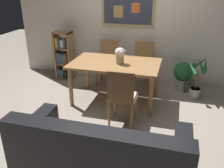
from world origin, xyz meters
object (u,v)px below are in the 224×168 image
(dining_table, at_px, (115,67))
(dining_chair_near_right, at_px, (122,94))
(bookshelf, at_px, (64,56))
(flower_vase, at_px, (120,55))
(dining_chair_far_left, at_px, (108,59))
(dining_chair_far_right, at_px, (143,61))
(leather_couch, at_px, (101,159))
(potted_ivy, at_px, (183,75))
(potted_palm, at_px, (197,79))

(dining_table, relative_size, dining_chair_near_right, 1.68)
(bookshelf, distance_m, flower_vase, 1.70)
(dining_chair_far_left, height_order, dining_chair_far_right, same)
(dining_chair_far_right, relative_size, leather_couch, 0.51)
(leather_couch, height_order, potted_ivy, leather_couch)
(dining_table, xyz_separation_m, dining_chair_far_right, (0.38, 0.81, -0.10))
(bookshelf, bearing_deg, flower_vase, -29.08)
(dining_chair_far_left, distance_m, leather_couch, 2.82)
(dining_chair_far_right, xyz_separation_m, flower_vase, (-0.29, -0.84, 0.35))
(bookshelf, xyz_separation_m, potted_palm, (2.78, -0.27, -0.13))
(leather_couch, bearing_deg, dining_chair_far_left, 104.76)
(flower_vase, bearing_deg, dining_chair_far_right, 71.08)
(dining_chair_far_left, relative_size, bookshelf, 0.87)
(dining_chair_near_right, height_order, bookshelf, bookshelf)
(flower_vase, bearing_deg, leather_couch, -82.09)
(dining_chair_near_right, xyz_separation_m, bookshelf, (-1.67, 1.58, -0.03))
(potted_palm, distance_m, flower_vase, 1.51)
(dining_chair_far_left, xyz_separation_m, dining_chair_far_right, (0.74, 0.03, 0.00))
(dining_table, bearing_deg, dining_chair_far_right, 65.11)
(dining_table, height_order, potted_ivy, dining_table)
(dining_chair_far_right, height_order, potted_palm, dining_chair_far_right)
(dining_chair_near_right, bearing_deg, leather_couch, -87.63)
(dining_chair_far_left, bearing_deg, potted_palm, -8.55)
(potted_ivy, bearing_deg, dining_chair_near_right, -117.96)
(dining_chair_near_right, xyz_separation_m, potted_ivy, (0.87, 1.64, -0.22))
(leather_couch, distance_m, bookshelf, 3.23)
(potted_palm, bearing_deg, bookshelf, 174.42)
(bookshelf, height_order, flower_vase, bookshelf)
(dining_chair_far_left, xyz_separation_m, leather_couch, (0.72, -2.72, -0.23))
(bookshelf, bearing_deg, potted_palm, -5.58)
(dining_chair_far_right, distance_m, leather_couch, 2.76)
(dining_chair_near_right, distance_m, leather_couch, 1.17)
(potted_palm, bearing_deg, leather_couch, -113.28)
(potted_palm, bearing_deg, dining_table, -160.08)
(potted_ivy, bearing_deg, dining_chair_far_right, -177.79)
(dining_chair_far_left, distance_m, potted_ivy, 1.56)
(dining_chair_near_right, distance_m, flower_vase, 0.87)
(dining_chair_far_left, distance_m, potted_palm, 1.80)
(dining_table, bearing_deg, dining_chair_far_left, 114.84)
(dining_chair_far_left, bearing_deg, dining_table, -65.16)
(dining_chair_near_right, height_order, dining_chair_far_right, same)
(dining_table, distance_m, potted_ivy, 1.48)
(dining_chair_far_right, bearing_deg, dining_chair_far_left, -177.50)
(dining_chair_near_right, bearing_deg, potted_ivy, 62.04)
(dining_chair_far_right, bearing_deg, leather_couch, -90.41)
(dining_table, bearing_deg, potted_palm, 19.92)
(dining_chair_far_left, distance_m, flower_vase, 0.99)
(dining_table, relative_size, flower_vase, 5.54)
(bookshelf, bearing_deg, potted_ivy, 1.32)
(dining_chair_far_right, xyz_separation_m, potted_palm, (1.04, -0.30, -0.15))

